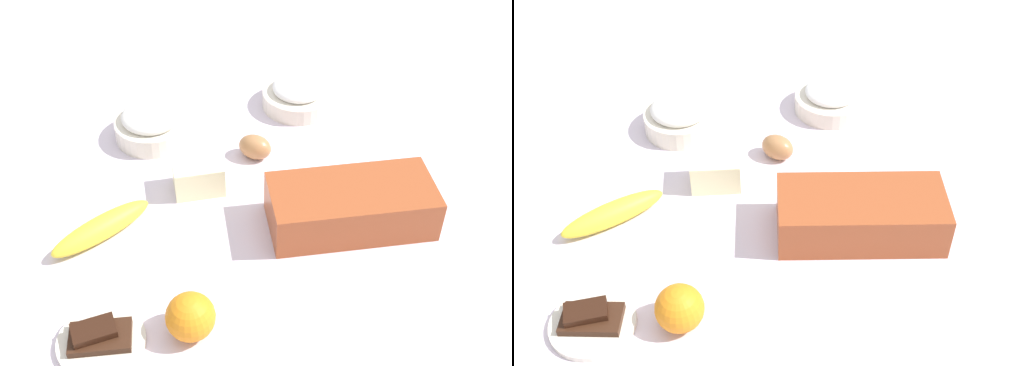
% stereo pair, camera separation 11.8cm
% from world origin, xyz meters
% --- Properties ---
extents(ground_plane, '(2.40, 2.40, 0.02)m').
position_xyz_m(ground_plane, '(0.00, 0.00, -0.01)').
color(ground_plane, silver).
extents(loaf_pan, '(0.28, 0.14, 0.08)m').
position_xyz_m(loaf_pan, '(-0.15, 0.08, 0.04)').
color(loaf_pan, '#9E4723').
rests_on(loaf_pan, ground_plane).
extents(flour_bowl, '(0.15, 0.15, 0.07)m').
position_xyz_m(flour_bowl, '(0.19, -0.21, 0.03)').
color(flour_bowl, silver).
rests_on(flour_bowl, ground_plane).
extents(sugar_bowl, '(0.15, 0.15, 0.07)m').
position_xyz_m(sugar_bowl, '(-0.12, -0.29, 0.03)').
color(sugar_bowl, silver).
rests_on(sugar_bowl, ground_plane).
extents(banana, '(0.18, 0.15, 0.04)m').
position_xyz_m(banana, '(0.27, 0.06, 0.02)').
color(banana, yellow).
rests_on(banana, ground_plane).
extents(orange_fruit, '(0.07, 0.07, 0.07)m').
position_xyz_m(orange_fruit, '(0.13, 0.28, 0.04)').
color(orange_fruit, orange).
rests_on(orange_fruit, ground_plane).
extents(butter_block, '(0.10, 0.07, 0.06)m').
position_xyz_m(butter_block, '(0.10, -0.04, 0.03)').
color(butter_block, '#F4EDB2').
rests_on(butter_block, ground_plane).
extents(egg_near_butter, '(0.08, 0.07, 0.05)m').
position_xyz_m(egg_near_butter, '(-0.01, -0.12, 0.02)').
color(egg_near_butter, '#AC7446').
rests_on(egg_near_butter, ground_plane).
extents(chocolate_plate, '(0.13, 0.13, 0.03)m').
position_xyz_m(chocolate_plate, '(0.26, 0.28, 0.01)').
color(chocolate_plate, silver).
rests_on(chocolate_plate, ground_plane).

